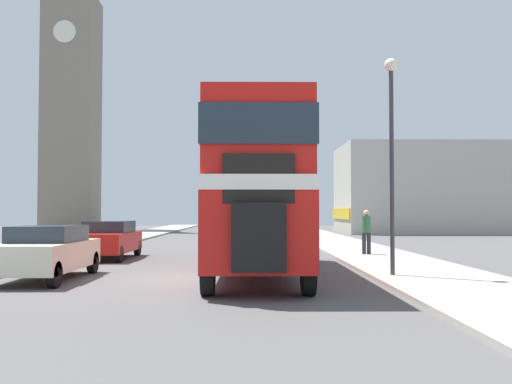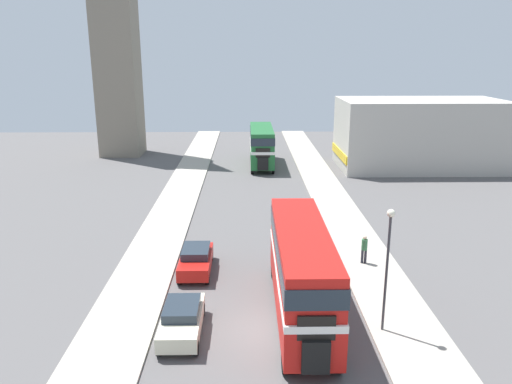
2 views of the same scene
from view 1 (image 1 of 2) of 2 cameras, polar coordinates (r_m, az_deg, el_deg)
ground_plane at (r=15.74m, az=-7.11°, el=-8.58°), size 120.00×120.00×0.00m
sidewalk_right at (r=16.41m, az=17.27°, el=-8.03°), size 3.50×120.00×0.12m
double_decker_bus at (r=16.85m, az=0.00°, el=0.88°), size 2.47×10.95×4.48m
bus_distant at (r=50.68m, az=-1.44°, el=-1.14°), size 2.54×10.15×4.33m
car_parked_near at (r=16.28m, az=-20.21°, el=-5.60°), size 1.77×4.21×1.44m
car_parked_mid at (r=22.78m, az=-14.51°, el=-4.58°), size 1.78×4.25×1.46m
pedestrian_walking at (r=23.34m, az=10.97°, el=-3.67°), size 0.36×0.36×1.76m
street_lamp at (r=15.91m, az=13.39°, el=5.81°), size 0.36×0.36×5.86m
church_tower at (r=62.64m, az=-17.88°, el=13.86°), size 5.12×5.12×36.84m
shop_building_block at (r=52.05m, az=18.07°, el=0.25°), size 17.58×9.20×7.56m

